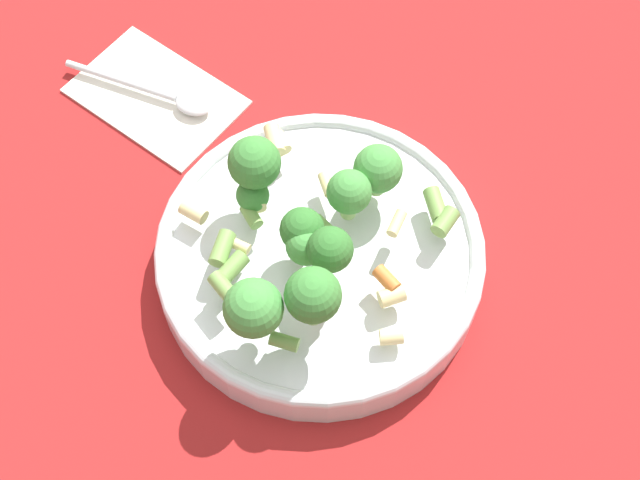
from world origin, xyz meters
TOP-DOWN VIEW (x-y plane):
  - ground_plane at (0.00, 0.00)m, footprint 3.00×3.00m
  - bowl at (0.00, 0.00)m, footprint 0.28×0.28m
  - pasta_salad at (0.01, 0.02)m, footprint 0.22×0.21m
  - napkin at (0.24, -0.08)m, footprint 0.17×0.12m
  - spoon at (0.23, -0.08)m, footprint 0.16×0.04m

SIDE VIEW (x-z plane):
  - ground_plane at x=0.00m, z-range 0.00..0.00m
  - napkin at x=0.24m, z-range 0.00..0.01m
  - spoon at x=0.23m, z-range 0.01..0.02m
  - bowl at x=0.00m, z-range 0.00..0.04m
  - pasta_salad at x=0.01m, z-range 0.04..0.13m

